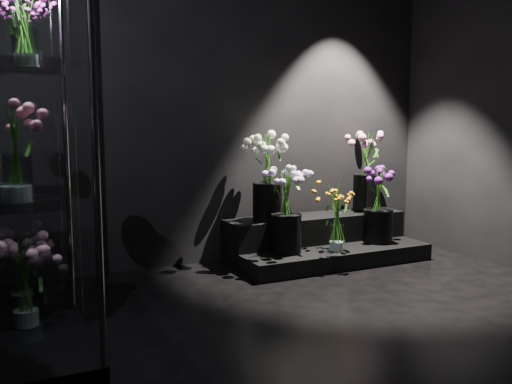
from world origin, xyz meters
TOP-DOWN VIEW (x-y plane):
  - floor at (0.00, 0.00)m, footprint 4.00×4.00m
  - wall_back at (0.00, 2.00)m, footprint 4.00×0.00m
  - display_riser at (0.78, 1.67)m, footprint 1.67×0.74m
  - display_case at (-1.68, 0.55)m, footprint 0.59×0.98m
  - bouquet_orange_bells at (0.74, 1.37)m, footprint 0.34×0.34m
  - bouquet_lilac at (0.33, 1.49)m, footprint 0.45×0.45m
  - bouquet_purple at (1.25, 1.48)m, footprint 0.39×0.39m
  - bouquet_cream_roses at (0.29, 1.74)m, footprint 0.52×0.52m
  - bouquet_pink_roses at (1.34, 1.79)m, footprint 0.50×0.50m
  - bouquet_case_pink at (-1.73, 0.36)m, footprint 0.30×0.30m
  - bouquet_case_magenta at (-1.63, 0.68)m, footprint 0.25×0.25m
  - bouquet_case_base_pink at (-1.69, 0.78)m, footprint 0.42×0.42m

SIDE VIEW (x-z plane):
  - floor at x=0.00m, z-range 0.00..0.00m
  - display_riser at x=0.78m, z-range -0.03..0.34m
  - bouquet_case_base_pink at x=-1.69m, z-range 0.11..0.60m
  - bouquet_orange_bells at x=0.74m, z-range 0.15..0.71m
  - bouquet_purple at x=1.25m, z-range 0.16..0.83m
  - bouquet_lilac at x=0.33m, z-range 0.19..0.89m
  - bouquet_pink_roses at x=1.34m, z-range 0.43..1.16m
  - bouquet_cream_roses at x=0.29m, z-range 0.43..1.16m
  - display_case at x=-1.68m, z-range 0.00..2.17m
  - bouquet_case_pink at x=-1.73m, z-range 0.85..1.32m
  - wall_back at x=0.00m, z-range -0.60..3.40m
  - bouquet_case_magenta at x=-1.63m, z-range 1.49..1.85m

